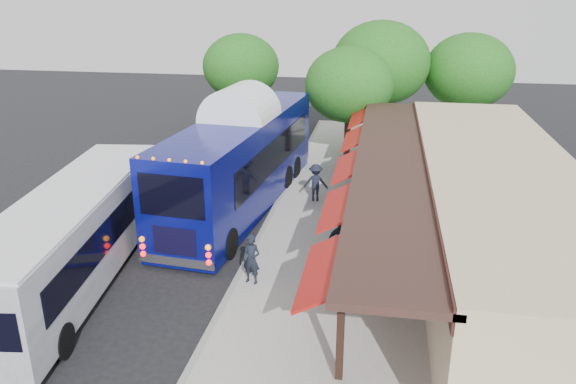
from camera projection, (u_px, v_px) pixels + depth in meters
The scene contains 15 objects.
ground at pixel (232, 290), 17.97m from camera, with size 90.00×90.00×0.00m, color black.
sidewalk at pixel (390, 246), 20.84m from camera, with size 10.00×40.00×0.15m, color #9E9B93.
curb at pixel (260, 236), 21.64m from camera, with size 0.20×40.00×0.16m, color gray.
station_shelter at pixel (491, 207), 19.69m from camera, with size 8.15×20.00×3.60m.
coach_bus at pixel (242, 156), 24.13m from camera, with size 4.08×13.44×4.24m.
city_bus at pixel (75, 233), 17.95m from camera, with size 3.96×11.76×3.10m.
ped_a at pixel (251, 259), 17.84m from camera, with size 0.60×0.39×1.65m, color black.
ped_b at pixel (340, 245), 18.83m from camera, with size 0.79×0.62×1.63m, color black.
ped_c at pixel (343, 242), 18.87m from camera, with size 1.06×0.44×1.81m, color black.
ped_d at pixel (316, 183), 24.79m from camera, with size 1.09×0.63×1.69m, color black.
sign_board at pixel (378, 286), 16.45m from camera, with size 0.23×0.47×1.08m.
tree_left at pixel (349, 85), 30.49m from camera, with size 4.83×4.83×6.18m.
tree_mid at pixel (381, 63), 32.95m from camera, with size 5.76×5.76×7.38m.
tree_right at pixel (469, 71), 33.04m from camera, with size 5.22×5.22×6.68m.
tree_far at pixel (241, 67), 36.50m from camera, with size 4.98×4.98×6.37m.
Camera 1 is at (4.48, -15.26, 9.12)m, focal length 35.00 mm.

